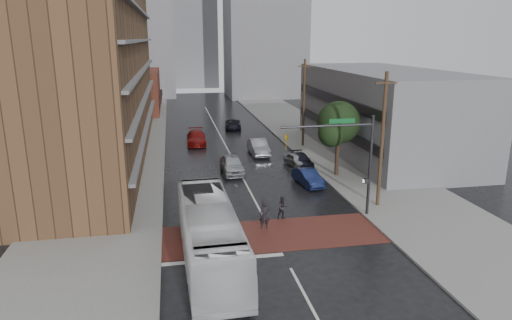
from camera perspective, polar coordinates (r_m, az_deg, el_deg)
ground at (r=29.27m, az=2.33°, el=-9.72°), size 160.00×160.00×0.00m
crosswalk at (r=29.71m, az=2.12°, el=-9.31°), size 14.00×5.00×0.02m
sidewalk_west at (r=52.63m, az=-16.21°, el=1.04°), size 9.00×90.00×0.15m
sidewalk_east at (r=55.19m, az=8.26°, el=2.12°), size 9.00×90.00×0.15m
apartment_block at (r=50.57m, az=-20.44°, el=16.11°), size 10.00×44.00×28.00m
storefront_west at (r=80.60m, az=-14.87°, el=8.29°), size 8.00×16.00×7.00m
building_east at (r=51.70m, az=15.51°, el=5.86°), size 11.00×26.00×9.00m
distant_tower_west at (r=104.28m, az=-15.56°, el=16.55°), size 18.00×16.00×32.00m
distant_tower_east at (r=100.09m, az=1.09°, el=18.31°), size 16.00×14.00×36.00m
distant_tower_center at (r=121.05m, az=-7.93°, el=14.76°), size 12.00×10.00×24.00m
street_tree at (r=41.31m, az=10.29°, el=4.30°), size 4.20×4.10×6.90m
signal_mast at (r=31.68m, az=11.79°, el=0.98°), size 6.50×0.30×7.20m
utility_pole_near at (r=34.11m, az=15.48°, el=2.44°), size 1.60×0.26×10.00m
utility_pole_far at (r=52.53m, az=6.00°, el=7.16°), size 1.60×0.26×10.00m
transit_bus at (r=25.76m, az=-5.83°, el=-9.19°), size 3.19×12.37×3.43m
pedestrian_a at (r=30.25m, az=1.09°, el=-6.92°), size 0.74×0.53×1.89m
pedestrian_b at (r=31.91m, az=3.36°, el=-5.99°), size 0.86×0.71×1.63m
car_travel_a at (r=42.54m, az=-3.02°, el=-0.55°), size 2.01×4.96×1.69m
car_travel_b at (r=49.29m, az=0.31°, el=1.62°), size 1.82×5.05×1.66m
car_travel_c at (r=54.66m, az=-7.47°, el=2.79°), size 2.38×5.52×1.58m
suv_travel at (r=63.33m, az=-2.90°, el=4.44°), size 2.67×4.87×1.29m
car_parked_near at (r=39.35m, az=6.52°, el=-2.17°), size 2.02×4.31×1.37m
car_parked_mid at (r=45.20m, az=5.65°, el=0.00°), size 1.82×4.16×1.19m
car_parked_far at (r=45.06m, az=5.05°, el=0.01°), size 2.11×3.88×1.25m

